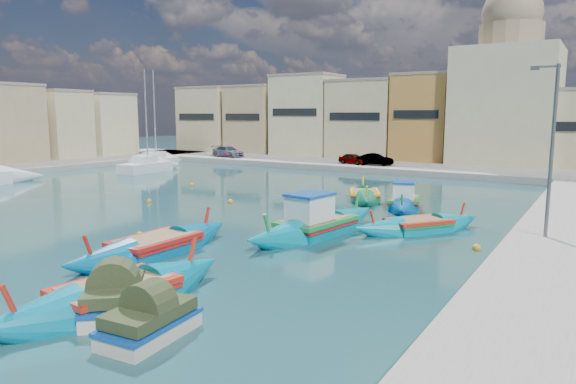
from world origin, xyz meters
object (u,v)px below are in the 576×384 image
Objects in this scene: tender_far at (150,323)px; yacht_midnorth at (157,166)px; quay_street_lamp at (550,150)px; luzzu_cyan_mid at (419,227)px; yacht_north at (164,162)px; church_block at (507,89)px; tender_near at (115,299)px; luzzu_turquoise_cabin at (316,227)px; luzzu_blue_cabin at (404,203)px; luzzu_blue_south at (155,247)px; luzzu_green at (364,196)px; luzzu_cyan_south at (116,297)px.

yacht_midnorth reaches higher than tender_far.
quay_street_lamp reaches higher than luzzu_cyan_mid.
yacht_north is 1.03× the size of yacht_midnorth.
tender_near is at bearing -92.92° from church_block.
luzzu_turquoise_cabin is 12.83m from tender_far.
luzzu_blue_cabin is 0.84× the size of luzzu_blue_south.
church_block reaches higher than luzzu_turquoise_cabin.
luzzu_blue_cabin reaches higher than luzzu_blue_south.
luzzu_blue_cabin is 1.03× the size of luzzu_green.
luzzu_cyan_mid is 0.97× the size of luzzu_green.
tender_near is at bearing -93.69° from luzzu_blue_cabin.
quay_street_lamp reaches higher than tender_near.
luzzu_blue_cabin reaches higher than tender_far.
luzzu_blue_cabin is 20.99m from luzzu_cyan_south.
yacht_midnorth is (-30.09, -21.16, -7.97)m from church_block.
luzzu_green is 17.45m from luzzu_blue_south.
luzzu_turquoise_cabin is 1.40× the size of luzzu_green.
luzzu_cyan_south reaches higher than tender_far.
luzzu_turquoise_cabin is at bearing -93.61° from church_block.
luzzu_turquoise_cabin is at bearing -30.06° from yacht_midnorth.
luzzu_green is at bearing 99.82° from tender_far.
tender_near is at bearing -90.79° from luzzu_turquoise_cabin.
luzzu_turquoise_cabin is 1.43× the size of luzzu_cyan_mid.
yacht_midnorth is at bearing 136.08° from luzzu_blue_south.
tender_far is (1.96, -12.68, 0.02)m from luzzu_turquoise_cabin.
quay_street_lamp is 0.70× the size of yacht_north.
luzzu_blue_south is at bearing 135.45° from tender_far.
yacht_midnorth is at bearing 168.03° from luzzu_green.
luzzu_cyan_south is (1.43, -22.26, 0.04)m from luzzu_green.
quay_street_lamp is at bearing -22.41° from yacht_north.
luzzu_cyan_south is at bearing -125.06° from quay_street_lamp.
church_block is 2.56× the size of luzzu_green.
church_block is at bearing 87.08° from tender_near.
yacht_midnorth is at bearing 166.79° from luzzu_blue_cabin.
yacht_midnorth reaches higher than luzzu_blue_cabin.
church_block is at bearing 86.39° from luzzu_turquoise_cabin.
tender_far is at bearing -44.05° from yacht_midnorth.
luzzu_blue_cabin is 3.55m from luzzu_green.
luzzu_cyan_mid is (1.73, -33.86, -8.17)m from church_block.
luzzu_blue_south is (-2.02, -17.33, 0.03)m from luzzu_green.
church_block is 1.72× the size of yacht_midnorth.
luzzu_blue_south is 6.02m from luzzu_cyan_south.
luzzu_blue_cabin is 16.83m from luzzu_blue_south.
yacht_midnorth is at bearing 135.95° from tender_far.
luzzu_green is at bearing 94.80° from tender_near.
church_block is 29.13m from luzzu_blue_cabin.
luzzu_blue_cabin is at bearing -92.34° from church_block.
church_block is 1.83× the size of luzzu_turquoise_cabin.
luzzu_blue_cabin is 6.56m from luzzu_cyan_mid.
luzzu_cyan_south is 0.81× the size of yacht_midnorth.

